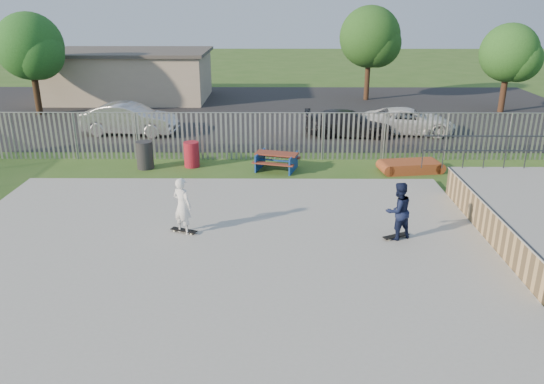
{
  "coord_description": "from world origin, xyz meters",
  "views": [
    {
      "loc": [
        1.64,
        -12.61,
        6.5
      ],
      "look_at": [
        1.54,
        2.0,
        1.1
      ],
      "focal_mm": 35.0,
      "sensor_mm": 36.0,
      "label": 1
    }
  ],
  "objects_px": {
    "car_dark": "(348,123)",
    "tree_left": "(30,46)",
    "tree_mid": "(370,37)",
    "skater_white": "(182,206)",
    "picnic_table": "(277,161)",
    "tree_right": "(509,53)",
    "trash_bin_red": "(192,154)",
    "car_white": "(408,121)",
    "trash_bin_grey": "(145,155)",
    "funbox": "(410,167)",
    "car_silver": "(130,119)",
    "skater_navy": "(398,211)"
  },
  "relations": [
    {
      "from": "car_white",
      "to": "tree_mid",
      "type": "bearing_deg",
      "value": 9.01
    },
    {
      "from": "car_dark",
      "to": "skater_navy",
      "type": "height_order",
      "value": "skater_navy"
    },
    {
      "from": "car_white",
      "to": "tree_right",
      "type": "xyz_separation_m",
      "value": [
        6.81,
        5.36,
        2.79
      ]
    },
    {
      "from": "funbox",
      "to": "skater_navy",
      "type": "xyz_separation_m",
      "value": [
        -1.95,
        -6.46,
        0.76
      ]
    },
    {
      "from": "funbox",
      "to": "car_white",
      "type": "distance_m",
      "value": 6.3
    },
    {
      "from": "tree_mid",
      "to": "trash_bin_red",
      "type": "bearing_deg",
      "value": -122.36
    },
    {
      "from": "tree_left",
      "to": "tree_right",
      "type": "distance_m",
      "value": 27.29
    },
    {
      "from": "trash_bin_red",
      "to": "car_white",
      "type": "height_order",
      "value": "car_white"
    },
    {
      "from": "funbox",
      "to": "skater_navy",
      "type": "relative_size",
      "value": 1.35
    },
    {
      "from": "trash_bin_red",
      "to": "car_white",
      "type": "bearing_deg",
      "value": 28.89
    },
    {
      "from": "tree_right",
      "to": "skater_white",
      "type": "distance_m",
      "value": 23.99
    },
    {
      "from": "funbox",
      "to": "tree_mid",
      "type": "xyz_separation_m",
      "value": [
        0.74,
        15.53,
        3.85
      ]
    },
    {
      "from": "tree_mid",
      "to": "tree_left",
      "type": "bearing_deg",
      "value": -166.16
    },
    {
      "from": "picnic_table",
      "to": "tree_mid",
      "type": "relative_size",
      "value": 0.33
    },
    {
      "from": "trash_bin_red",
      "to": "trash_bin_grey",
      "type": "relative_size",
      "value": 0.93
    },
    {
      "from": "tree_right",
      "to": "skater_navy",
      "type": "bearing_deg",
      "value": -119.28
    },
    {
      "from": "car_dark",
      "to": "tree_mid",
      "type": "relative_size",
      "value": 0.72
    },
    {
      "from": "funbox",
      "to": "car_dark",
      "type": "distance_m",
      "value": 5.93
    },
    {
      "from": "car_dark",
      "to": "tree_right",
      "type": "relative_size",
      "value": 0.85
    },
    {
      "from": "skater_navy",
      "to": "skater_white",
      "type": "relative_size",
      "value": 1.0
    },
    {
      "from": "tree_right",
      "to": "car_white",
      "type": "bearing_deg",
      "value": -141.78
    },
    {
      "from": "trash_bin_red",
      "to": "car_white",
      "type": "xyz_separation_m",
      "value": [
        10.03,
        5.54,
        0.14
      ]
    },
    {
      "from": "trash_bin_grey",
      "to": "skater_white",
      "type": "relative_size",
      "value": 0.67
    },
    {
      "from": "tree_mid",
      "to": "tree_right",
      "type": "distance_m",
      "value": 8.44
    },
    {
      "from": "car_silver",
      "to": "funbox",
      "type": "bearing_deg",
      "value": -109.72
    },
    {
      "from": "tree_left",
      "to": "tree_right",
      "type": "relative_size",
      "value": 1.12
    },
    {
      "from": "car_white",
      "to": "tree_mid",
      "type": "xyz_separation_m",
      "value": [
        -0.58,
        9.38,
        3.4
      ]
    },
    {
      "from": "tree_left",
      "to": "funbox",
      "type": "bearing_deg",
      "value": -29.05
    },
    {
      "from": "car_dark",
      "to": "tree_mid",
      "type": "xyz_separation_m",
      "value": [
        2.48,
        9.88,
        3.41
      ]
    },
    {
      "from": "trash_bin_grey",
      "to": "car_dark",
      "type": "relative_size",
      "value": 0.26
    },
    {
      "from": "trash_bin_red",
      "to": "skater_white",
      "type": "relative_size",
      "value": 0.63
    },
    {
      "from": "car_white",
      "to": "skater_navy",
      "type": "bearing_deg",
      "value": 170.93
    },
    {
      "from": "tree_right",
      "to": "skater_white",
      "type": "bearing_deg",
      "value": -132.36
    },
    {
      "from": "car_silver",
      "to": "car_dark",
      "type": "distance_m",
      "value": 10.84
    },
    {
      "from": "car_white",
      "to": "car_dark",
      "type": "bearing_deg",
      "value": 104.65
    },
    {
      "from": "car_silver",
      "to": "car_dark",
      "type": "relative_size",
      "value": 1.08
    },
    {
      "from": "funbox",
      "to": "trash_bin_grey",
      "type": "xyz_separation_m",
      "value": [
        -10.55,
        0.36,
        0.34
      ]
    },
    {
      "from": "car_dark",
      "to": "tree_left",
      "type": "distance_m",
      "value": 18.38
    },
    {
      "from": "car_silver",
      "to": "tree_left",
      "type": "height_order",
      "value": "tree_left"
    },
    {
      "from": "tree_mid",
      "to": "skater_white",
      "type": "distance_m",
      "value": 23.53
    },
    {
      "from": "skater_white",
      "to": "tree_right",
      "type": "bearing_deg",
      "value": -100.37
    },
    {
      "from": "funbox",
      "to": "skater_navy",
      "type": "bearing_deg",
      "value": -115.36
    },
    {
      "from": "car_white",
      "to": "tree_right",
      "type": "relative_size",
      "value": 0.89
    },
    {
      "from": "funbox",
      "to": "trash_bin_red",
      "type": "height_order",
      "value": "trash_bin_red"
    },
    {
      "from": "trash_bin_red",
      "to": "tree_left",
      "type": "xyz_separation_m",
      "value": [
        -10.42,
        10.02,
        3.36
      ]
    },
    {
      "from": "picnic_table",
      "to": "car_silver",
      "type": "bearing_deg",
      "value": 157.94
    },
    {
      "from": "car_dark",
      "to": "trash_bin_red",
      "type": "bearing_deg",
      "value": 129.28
    },
    {
      "from": "tree_mid",
      "to": "skater_white",
      "type": "relative_size",
      "value": 3.67
    },
    {
      "from": "trash_bin_red",
      "to": "picnic_table",
      "type": "bearing_deg",
      "value": -6.64
    },
    {
      "from": "car_white",
      "to": "skater_navy",
      "type": "xyz_separation_m",
      "value": [
        -3.26,
        -12.61,
        0.32
      ]
    }
  ]
}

